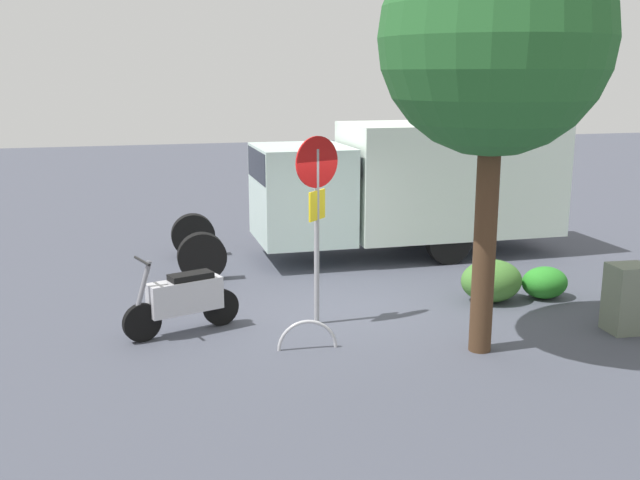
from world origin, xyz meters
TOP-DOWN VIEW (x-y plane):
  - ground_plane at (0.00, 0.00)m, footprint 60.00×60.00m
  - box_truck_near at (-2.37, -3.36)m, footprint 8.02×2.32m
  - motorcycle at (2.55, 0.25)m, footprint 1.75×0.79m
  - stop_sign at (0.57, 0.41)m, footprint 0.71×0.33m
  - street_tree at (-1.31, 2.07)m, footprint 2.99×2.99m
  - utility_cabinet at (-3.76, 1.97)m, footprint 0.60×0.54m
  - bike_rack_hoop at (0.98, 1.39)m, footprint 0.85×0.14m
  - shrub_mid_verge at (-3.52, 0.17)m, footprint 0.80×0.65m
  - shrub_by_tree at (-2.55, 0.09)m, footprint 1.05×0.86m

SIDE VIEW (x-z plane):
  - ground_plane at x=0.00m, z-range 0.00..0.00m
  - bike_rack_hoop at x=0.98m, z-range -0.43..0.43m
  - shrub_mid_verge at x=-3.52m, z-range 0.00..0.54m
  - shrub_by_tree at x=-2.55m, z-range 0.00..0.71m
  - utility_cabinet at x=-3.76m, z-range 0.00..1.02m
  - motorcycle at x=2.55m, z-range -0.08..1.12m
  - box_truck_near at x=-2.37m, z-range 0.18..2.93m
  - stop_sign at x=0.57m, z-range 0.47..3.34m
  - street_tree at x=-1.31m, z-range 1.32..6.99m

